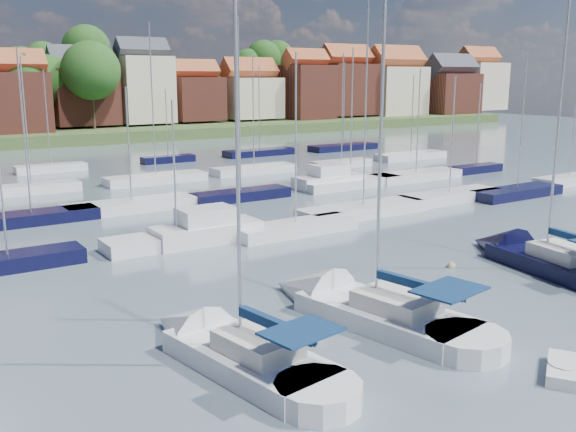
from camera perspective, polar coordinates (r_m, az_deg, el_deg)
ground at (r=61.52m, az=-11.03°, el=2.36°), size 260.00×260.00×0.00m
sailboat_left at (r=24.64m, az=-5.37°, el=-11.82°), size 4.63×11.37×15.03m
sailboat_centre at (r=28.92m, az=6.14°, el=-8.11°), size 5.38×12.72×16.73m
sailboat_navy at (r=38.81m, az=20.99°, el=-3.53°), size 4.96×12.04×16.20m
tender at (r=25.39m, az=23.38°, el=-12.45°), size 2.77×2.37×0.55m
buoy_c at (r=26.01m, az=14.08°, el=-11.67°), size 0.53×0.53×0.53m
buoy_e at (r=36.88m, az=14.31°, el=-4.47°), size 0.48×0.48×0.48m
marina_field at (r=57.84m, az=-7.46°, el=2.29°), size 79.62×41.41×15.93m
far_shore_town at (r=151.05m, az=-24.03°, el=9.08°), size 212.46×90.00×22.27m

